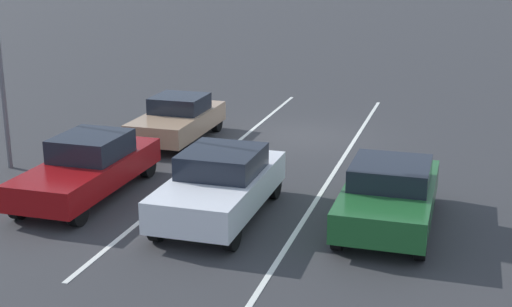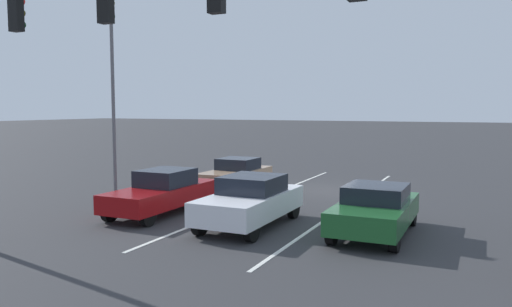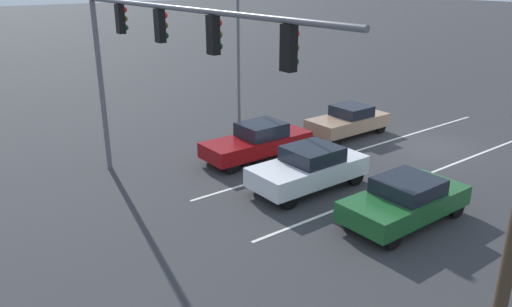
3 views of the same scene
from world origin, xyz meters
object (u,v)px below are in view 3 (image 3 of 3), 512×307
(car_maroon_rightlane_front, at_px, (258,141))
(car_tan_rightlane_second, at_px, (348,121))
(car_darkgreen_leftlane_front, at_px, (405,200))
(traffic_signal_gantry, at_px, (151,46))
(car_white_midlane_front, at_px, (309,168))
(street_lamp_right_shoulder, at_px, (241,35))

(car_maroon_rightlane_front, xyz_separation_m, car_tan_rightlane_second, (-0.10, -5.48, -0.04))
(car_darkgreen_leftlane_front, distance_m, traffic_signal_gantry, 9.23)
(traffic_signal_gantry, bearing_deg, car_darkgreen_leftlane_front, -135.08)
(car_maroon_rightlane_front, height_order, car_tan_rightlane_second, car_maroon_rightlane_front)
(car_darkgreen_leftlane_front, relative_size, traffic_signal_gantry, 0.34)
(car_white_midlane_front, height_order, car_tan_rightlane_second, car_white_midlane_front)
(traffic_signal_gantry, bearing_deg, car_white_midlane_front, -110.61)
(car_white_midlane_front, relative_size, street_lamp_right_shoulder, 0.54)
(car_white_midlane_front, bearing_deg, car_tan_rightlane_second, -59.15)
(car_maroon_rightlane_front, xyz_separation_m, car_darkgreen_leftlane_front, (-7.41, -0.15, -0.01))
(car_white_midlane_front, xyz_separation_m, car_tan_rightlane_second, (3.55, -5.94, -0.09))
(traffic_signal_gantry, height_order, street_lamp_right_shoulder, street_lamp_right_shoulder)
(car_darkgreen_leftlane_front, bearing_deg, car_maroon_rightlane_front, 1.17)
(traffic_signal_gantry, distance_m, street_lamp_right_shoulder, 8.47)
(car_darkgreen_leftlane_front, bearing_deg, car_white_midlane_front, 9.25)
(car_white_midlane_front, relative_size, car_tan_rightlane_second, 1.08)
(car_tan_rightlane_second, bearing_deg, street_lamp_right_shoulder, 51.51)
(car_darkgreen_leftlane_front, bearing_deg, street_lamp_right_shoulder, -6.83)
(street_lamp_right_shoulder, bearing_deg, car_darkgreen_leftlane_front, 173.17)
(car_white_midlane_front, height_order, car_maroon_rightlane_front, car_white_midlane_front)
(car_white_midlane_front, height_order, street_lamp_right_shoulder, street_lamp_right_shoulder)
(car_white_midlane_front, distance_m, car_maroon_rightlane_front, 3.68)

